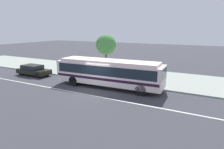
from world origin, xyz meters
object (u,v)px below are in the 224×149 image
Objects in this scene: transit_bus at (109,72)px; bus_stop_sign at (148,70)px; street_tree_near_stop at (106,45)px; sedan_behind_bus at (33,70)px; pedestrian_waiting_near_sign at (143,74)px; pedestrian_walking_along_curb at (139,72)px.

bus_stop_sign is at bearing 27.96° from transit_bus.
bus_stop_sign is at bearing -24.56° from street_tree_near_stop.
street_tree_near_stop is (-2.96, 4.70, 2.14)m from transit_bus.
transit_bus reaches higher than sedan_behind_bus.
sedan_behind_bus is 2.62× the size of pedestrian_waiting_near_sign.
transit_bus is 6.24× the size of pedestrian_walking_along_curb.
sedan_behind_bus is at bearing -165.96° from pedestrian_walking_along_curb.
bus_stop_sign is (3.39, 1.80, 0.11)m from transit_bus.
pedestrian_waiting_near_sign is 6.58m from street_tree_near_stop.
pedestrian_walking_along_curb reaches higher than sedan_behind_bus.
pedestrian_waiting_near_sign is at bearing -45.45° from pedestrian_walking_along_curb.
bus_stop_sign is (1.45, -1.37, 0.55)m from pedestrian_walking_along_curb.
sedan_behind_bus is 14.20m from bus_stop_sign.
bus_stop_sign is at bearing 7.23° from sedan_behind_bus.
transit_bus is 5.95m from street_tree_near_stop.
street_tree_near_stop is (-5.60, 2.25, 2.63)m from pedestrian_waiting_near_sign.
sedan_behind_bus is at bearing -169.61° from pedestrian_waiting_near_sign.
transit_bus is 2.47× the size of sedan_behind_bus.
street_tree_near_stop is (7.70, 4.69, 2.99)m from sedan_behind_bus.
pedestrian_walking_along_curb is at bearing -17.41° from street_tree_near_stop.
transit_bus is at bearing -57.85° from street_tree_near_stop.
pedestrian_walking_along_curb is 0.71× the size of bus_stop_sign.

